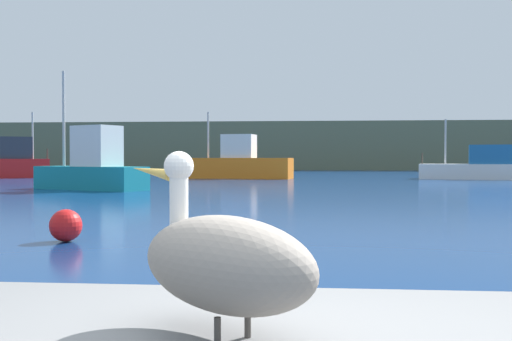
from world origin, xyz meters
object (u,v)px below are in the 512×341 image
Objects in this scene: pelican at (224,261)px; fishing_boat_red at (10,163)px; fishing_boat_teal at (92,167)px; fishing_boat_orange at (239,164)px; mooring_buoy at (66,225)px; fishing_boat_white at (486,167)px.

fishing_boat_red is (-19.41, 35.72, 0.10)m from pelican.
fishing_boat_red is at bearing -25.93° from fishing_boat_teal.
fishing_boat_orange is at bearing -25.97° from fishing_boat_red.
fishing_boat_red is 17.32m from fishing_boat_teal.
mooring_buoy is (15.87, -28.96, -0.73)m from fishing_boat_red.
fishing_boat_red reaches higher than fishing_boat_orange.
pelican reaches higher than mooring_buoy.
pelican is 36.33m from fishing_boat_orange.
fishing_boat_white is at bearing -27.05° from fishing_boat_red.
mooring_buoy is at bearing -19.23° from pelican.
fishing_boat_white is at bearing 63.04° from mooring_buoy.
pelican is 0.14× the size of fishing_boat_white.
fishing_boat_red is at bearing 13.38° from fishing_boat_white.
fishing_boat_white is 1.51× the size of fishing_boat_red.
fishing_boat_teal is at bearing -79.40° from fishing_boat_red.
fishing_boat_teal is at bearing 47.69° from fishing_boat_white.
pelican is 0.21× the size of fishing_boat_red.
mooring_buoy is at bearing -88.61° from fishing_boat_red.
fishing_boat_white is 1.49× the size of fishing_boat_teal.
fishing_boat_red is 0.99× the size of fishing_boat_teal.
fishing_boat_orange reaches higher than mooring_buoy.
fishing_boat_teal is (-8.76, 22.06, 0.05)m from pelican.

